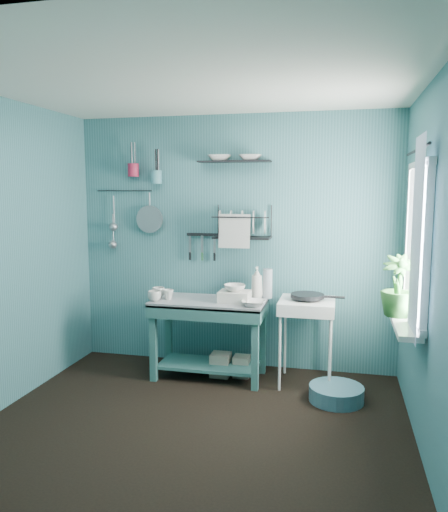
% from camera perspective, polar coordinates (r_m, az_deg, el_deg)
% --- Properties ---
extents(floor, '(3.20, 3.20, 0.00)m').
position_cam_1_polar(floor, '(3.91, -3.78, -19.34)').
color(floor, black).
rests_on(floor, ground).
extents(ceiling, '(3.20, 3.20, 0.00)m').
position_cam_1_polar(ceiling, '(3.57, -4.15, 19.34)').
color(ceiling, silver).
rests_on(ceiling, ground).
extents(wall_back, '(3.20, 0.00, 3.20)m').
position_cam_1_polar(wall_back, '(4.97, 1.16, 1.55)').
color(wall_back, '#376C71').
rests_on(wall_back, ground).
extents(wall_front, '(3.20, 0.00, 3.20)m').
position_cam_1_polar(wall_front, '(2.17, -15.80, -6.60)').
color(wall_front, '#376C71').
rests_on(wall_front, ground).
extents(wall_right, '(0.00, 3.00, 3.00)m').
position_cam_1_polar(wall_right, '(3.42, 22.59, -1.77)').
color(wall_right, '#376C71').
rests_on(wall_right, ground).
extents(work_counter, '(1.14, 0.71, 0.75)m').
position_cam_1_polar(work_counter, '(4.78, -1.71, -9.42)').
color(work_counter, '#306662').
rests_on(work_counter, floor).
extents(mug_left, '(0.12, 0.12, 0.10)m').
position_cam_1_polar(mug_left, '(4.67, -7.96, -4.54)').
color(mug_left, beige).
rests_on(mug_left, work_counter).
extents(mug_mid, '(0.14, 0.14, 0.09)m').
position_cam_1_polar(mug_mid, '(4.73, -6.39, -4.39)').
color(mug_mid, beige).
rests_on(mug_mid, work_counter).
extents(mug_right, '(0.17, 0.17, 0.10)m').
position_cam_1_polar(mug_right, '(4.83, -7.49, -4.15)').
color(mug_right, beige).
rests_on(mug_right, work_counter).
extents(wash_tub, '(0.28, 0.22, 0.10)m').
position_cam_1_polar(wash_tub, '(4.60, 1.22, -4.65)').
color(wash_tub, beige).
rests_on(wash_tub, work_counter).
extents(tub_bowl, '(0.20, 0.19, 0.06)m').
position_cam_1_polar(tub_bowl, '(4.58, 1.22, -3.66)').
color(tub_bowl, beige).
rests_on(tub_bowl, wash_tub).
extents(soap_bottle, '(0.11, 0.12, 0.30)m').
position_cam_1_polar(soap_bottle, '(4.76, 3.78, -3.02)').
color(soap_bottle, beige).
rests_on(soap_bottle, work_counter).
extents(water_bottle, '(0.09, 0.09, 0.28)m').
position_cam_1_polar(water_bottle, '(4.77, 5.01, -3.14)').
color(water_bottle, '#A2ABB4').
rests_on(water_bottle, work_counter).
extents(counter_bowl, '(0.22, 0.22, 0.05)m').
position_cam_1_polar(counter_bowl, '(4.44, 3.40, -5.41)').
color(counter_bowl, beige).
rests_on(counter_bowl, work_counter).
extents(hotplate_stand, '(0.50, 0.50, 0.79)m').
position_cam_1_polar(hotplate_stand, '(4.68, 9.38, -9.68)').
color(hotplate_stand, white).
rests_on(hotplate_stand, floor).
extents(frying_pan, '(0.30, 0.30, 0.03)m').
position_cam_1_polar(frying_pan, '(4.57, 9.50, -4.51)').
color(frying_pan, black).
rests_on(frying_pan, hotplate_stand).
extents(knife_strip, '(0.32, 0.03, 0.03)m').
position_cam_1_polar(knife_strip, '(5.01, -2.49, 2.46)').
color(knife_strip, black).
rests_on(knife_strip, wall_back).
extents(dish_rack, '(0.58, 0.32, 0.32)m').
position_cam_1_polar(dish_rack, '(4.81, 2.11, 3.92)').
color(dish_rack, black).
rests_on(dish_rack, wall_back).
extents(upper_shelf, '(0.70, 0.19, 0.01)m').
position_cam_1_polar(upper_shelf, '(4.85, 1.19, 10.75)').
color(upper_shelf, black).
rests_on(upper_shelf, wall_back).
extents(shelf_bowl_left, '(0.26, 0.26, 0.06)m').
position_cam_1_polar(shelf_bowl_left, '(4.88, -0.53, 10.67)').
color(shelf_bowl_left, beige).
rests_on(shelf_bowl_left, upper_shelf).
extents(shelf_bowl_right, '(0.24, 0.24, 0.05)m').
position_cam_1_polar(shelf_bowl_right, '(4.82, 3.02, 11.23)').
color(shelf_bowl_right, beige).
rests_on(shelf_bowl_right, upper_shelf).
extents(utensil_cup_magenta, '(0.11, 0.11, 0.13)m').
position_cam_1_polar(utensil_cup_magenta, '(5.19, -10.33, 9.64)').
color(utensil_cup_magenta, '#AA1F3D').
rests_on(utensil_cup_magenta, wall_back).
extents(utensil_cup_teal, '(0.11, 0.11, 0.13)m').
position_cam_1_polar(utensil_cup_teal, '(5.09, -7.74, 8.93)').
color(utensil_cup_teal, teal).
rests_on(utensil_cup_teal, wall_back).
extents(colander, '(0.28, 0.03, 0.28)m').
position_cam_1_polar(colander, '(5.16, -8.51, 4.18)').
color(colander, '#929399').
rests_on(colander, wall_back).
extents(ladle_outer, '(0.01, 0.01, 0.30)m').
position_cam_1_polar(ladle_outer, '(5.32, -12.48, 5.12)').
color(ladle_outer, '#929399').
rests_on(ladle_outer, wall_back).
extents(ladle_inner, '(0.01, 0.01, 0.30)m').
position_cam_1_polar(ladle_inner, '(5.34, -12.56, 3.11)').
color(ladle_inner, '#929399').
rests_on(ladle_inner, wall_back).
extents(hook_rail, '(0.60, 0.01, 0.01)m').
position_cam_1_polar(hook_rail, '(5.28, -11.33, 7.32)').
color(hook_rail, black).
rests_on(hook_rail, wall_back).
extents(window_glass, '(0.00, 1.10, 1.10)m').
position_cam_1_polar(window_glass, '(3.84, 21.41, 1.51)').
color(window_glass, white).
rests_on(window_glass, wall_right).
extents(windowsill, '(0.16, 0.95, 0.04)m').
position_cam_1_polar(windowsill, '(3.93, 19.77, -7.03)').
color(windowsill, white).
rests_on(windowsill, wall_right).
extents(curtain, '(0.00, 1.35, 1.35)m').
position_cam_1_polar(curtain, '(3.53, 21.09, 1.85)').
color(curtain, white).
rests_on(curtain, wall_right).
extents(curtain_rod, '(0.02, 1.05, 0.02)m').
position_cam_1_polar(curtain_rod, '(3.83, 21.21, 11.25)').
color(curtain_rod, black).
rests_on(curtain_rod, wall_right).
extents(potted_plant, '(0.26, 0.26, 0.46)m').
position_cam_1_polar(potted_plant, '(3.95, 19.30, -3.23)').
color(potted_plant, '#2C6B2B').
rests_on(potted_plant, windowsill).
extents(storage_tin_large, '(0.18, 0.18, 0.22)m').
position_cam_1_polar(storage_tin_large, '(4.89, -0.39, -12.30)').
color(storage_tin_large, gray).
rests_on(storage_tin_large, floor).
extents(storage_tin_small, '(0.15, 0.15, 0.20)m').
position_cam_1_polar(storage_tin_small, '(4.88, 2.04, -12.47)').
color(storage_tin_small, gray).
rests_on(storage_tin_small, floor).
extents(floor_basin, '(0.46, 0.46, 0.13)m').
position_cam_1_polar(floor_basin, '(4.46, 12.71, -15.10)').
color(floor_basin, '#417181').
rests_on(floor_basin, floor).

